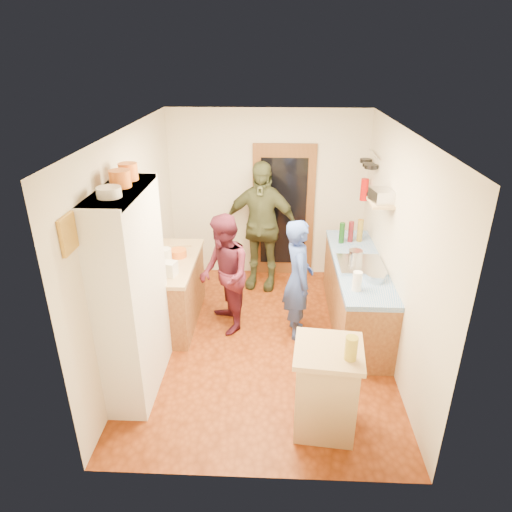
# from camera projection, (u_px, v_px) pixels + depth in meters

# --- Properties ---
(floor) EXTENTS (3.00, 4.00, 0.02)m
(floor) POSITION_uv_depth(u_px,v_px,m) (263.00, 342.00, 5.75)
(floor) COLOR brown
(floor) RESTS_ON ground
(ceiling) EXTENTS (3.00, 4.00, 0.02)m
(ceiling) POSITION_uv_depth(u_px,v_px,m) (264.00, 130.00, 4.66)
(ceiling) COLOR silver
(ceiling) RESTS_ON ground
(wall_back) EXTENTS (3.00, 0.02, 2.60)m
(wall_back) POSITION_uv_depth(u_px,v_px,m) (267.00, 195.00, 7.03)
(wall_back) COLOR beige
(wall_back) RESTS_ON ground
(wall_front) EXTENTS (3.00, 0.02, 2.60)m
(wall_front) POSITION_uv_depth(u_px,v_px,m) (255.00, 355.00, 3.38)
(wall_front) COLOR beige
(wall_front) RESTS_ON ground
(wall_left) EXTENTS (0.02, 4.00, 2.60)m
(wall_left) POSITION_uv_depth(u_px,v_px,m) (133.00, 245.00, 5.26)
(wall_left) COLOR beige
(wall_left) RESTS_ON ground
(wall_right) EXTENTS (0.02, 4.00, 2.60)m
(wall_right) POSITION_uv_depth(u_px,v_px,m) (397.00, 249.00, 5.14)
(wall_right) COLOR beige
(wall_right) RESTS_ON ground
(door_frame) EXTENTS (0.95, 0.06, 2.10)m
(door_frame) POSITION_uv_depth(u_px,v_px,m) (283.00, 212.00, 7.09)
(door_frame) COLOR brown
(door_frame) RESTS_ON ground
(door_glass) EXTENTS (0.70, 0.02, 1.70)m
(door_glass) POSITION_uv_depth(u_px,v_px,m) (283.00, 213.00, 7.05)
(door_glass) COLOR black
(door_glass) RESTS_ON door_frame
(hutch_body) EXTENTS (0.40, 1.20, 2.20)m
(hutch_body) POSITION_uv_depth(u_px,v_px,m) (133.00, 294.00, 4.61)
(hutch_body) COLOR white
(hutch_body) RESTS_ON ground
(hutch_top_shelf) EXTENTS (0.40, 1.14, 0.04)m
(hutch_top_shelf) POSITION_uv_depth(u_px,v_px,m) (119.00, 191.00, 4.16)
(hutch_top_shelf) COLOR white
(hutch_top_shelf) RESTS_ON hutch_body
(plate_stack) EXTENTS (0.21, 0.21, 0.09)m
(plate_stack) POSITION_uv_depth(u_px,v_px,m) (109.00, 192.00, 3.90)
(plate_stack) COLOR white
(plate_stack) RESTS_ON hutch_top_shelf
(orange_pot_a) EXTENTS (0.20, 0.20, 0.16)m
(orange_pot_a) POSITION_uv_depth(u_px,v_px,m) (120.00, 179.00, 4.17)
(orange_pot_a) COLOR orange
(orange_pot_a) RESTS_ON hutch_top_shelf
(orange_pot_b) EXTENTS (0.18, 0.18, 0.16)m
(orange_pot_b) POSITION_uv_depth(u_px,v_px,m) (128.00, 172.00, 4.40)
(orange_pot_b) COLOR orange
(orange_pot_b) RESTS_ON hutch_top_shelf
(left_counter_base) EXTENTS (0.60, 1.40, 0.85)m
(left_counter_base) POSITION_uv_depth(u_px,v_px,m) (173.00, 293.00, 6.02)
(left_counter_base) COLOR #9E6D39
(left_counter_base) RESTS_ON ground
(left_counter_top) EXTENTS (0.64, 1.44, 0.05)m
(left_counter_top) POSITION_uv_depth(u_px,v_px,m) (171.00, 262.00, 5.84)
(left_counter_top) COLOR tan
(left_counter_top) RESTS_ON left_counter_base
(toaster) EXTENTS (0.26, 0.20, 0.17)m
(toaster) POSITION_uv_depth(u_px,v_px,m) (167.00, 268.00, 5.41)
(toaster) COLOR white
(toaster) RESTS_ON left_counter_top
(kettle) EXTENTS (0.21, 0.21, 0.19)m
(kettle) POSITION_uv_depth(u_px,v_px,m) (165.00, 256.00, 5.73)
(kettle) COLOR white
(kettle) RESTS_ON left_counter_top
(orange_bowl) EXTENTS (0.24, 0.24, 0.10)m
(orange_bowl) POSITION_uv_depth(u_px,v_px,m) (178.00, 253.00, 5.91)
(orange_bowl) COLOR orange
(orange_bowl) RESTS_ON left_counter_top
(chopping_board) EXTENTS (0.33, 0.27, 0.02)m
(chopping_board) POSITION_uv_depth(u_px,v_px,m) (180.00, 243.00, 6.29)
(chopping_board) COLOR tan
(chopping_board) RESTS_ON left_counter_top
(right_counter_base) EXTENTS (0.60, 2.20, 0.84)m
(right_counter_base) POSITION_uv_depth(u_px,v_px,m) (356.00, 295.00, 5.97)
(right_counter_base) COLOR #9E6D39
(right_counter_base) RESTS_ON ground
(right_counter_top) EXTENTS (0.62, 2.22, 0.06)m
(right_counter_top) POSITION_uv_depth(u_px,v_px,m) (359.00, 264.00, 5.79)
(right_counter_top) COLOR #054CB8
(right_counter_top) RESTS_ON right_counter_base
(hob) EXTENTS (0.55, 0.58, 0.04)m
(hob) POSITION_uv_depth(u_px,v_px,m) (361.00, 265.00, 5.66)
(hob) COLOR silver
(hob) RESTS_ON right_counter_top
(pot_on_hob) EXTENTS (0.18, 0.18, 0.12)m
(pot_on_hob) POSITION_uv_depth(u_px,v_px,m) (356.00, 255.00, 5.75)
(pot_on_hob) COLOR silver
(pot_on_hob) RESTS_ON hob
(bottle_a) EXTENTS (0.09, 0.09, 0.29)m
(bottle_a) POSITION_uv_depth(u_px,v_px,m) (342.00, 233.00, 6.29)
(bottle_a) COLOR #143F14
(bottle_a) RESTS_ON right_counter_top
(bottle_b) EXTENTS (0.08, 0.08, 0.30)m
(bottle_b) POSITION_uv_depth(u_px,v_px,m) (351.00, 232.00, 6.32)
(bottle_b) COLOR #591419
(bottle_b) RESTS_ON right_counter_top
(bottle_c) EXTENTS (0.10, 0.10, 0.32)m
(bottle_c) POSITION_uv_depth(u_px,v_px,m) (360.00, 230.00, 6.34)
(bottle_c) COLOR olive
(bottle_c) RESTS_ON right_counter_top
(paper_towel) EXTENTS (0.12, 0.12, 0.23)m
(paper_towel) POSITION_uv_depth(u_px,v_px,m) (357.00, 281.00, 5.06)
(paper_towel) COLOR white
(paper_towel) RESTS_ON right_counter_top
(mixing_bowl) EXTENTS (0.29, 0.29, 0.09)m
(mixing_bowl) POSITION_uv_depth(u_px,v_px,m) (375.00, 277.00, 5.30)
(mixing_bowl) COLOR silver
(mixing_bowl) RESTS_ON right_counter_top
(island_base) EXTENTS (0.60, 0.60, 0.86)m
(island_base) POSITION_uv_depth(u_px,v_px,m) (326.00, 391.00, 4.29)
(island_base) COLOR tan
(island_base) RESTS_ON ground
(island_top) EXTENTS (0.68, 0.68, 0.05)m
(island_top) POSITION_uv_depth(u_px,v_px,m) (329.00, 351.00, 4.10)
(island_top) COLOR tan
(island_top) RESTS_ON island_base
(cutting_board) EXTENTS (0.38, 0.31, 0.02)m
(cutting_board) POSITION_uv_depth(u_px,v_px,m) (324.00, 346.00, 4.15)
(cutting_board) COLOR white
(cutting_board) RESTS_ON island_top
(oil_jar) EXTENTS (0.12, 0.12, 0.22)m
(oil_jar) POSITION_uv_depth(u_px,v_px,m) (351.00, 348.00, 3.92)
(oil_jar) COLOR #AD9E2D
(oil_jar) RESTS_ON island_top
(pan_rail) EXTENTS (0.02, 0.65, 0.02)m
(pan_rail) POSITION_uv_depth(u_px,v_px,m) (374.00, 154.00, 6.22)
(pan_rail) COLOR silver
(pan_rail) RESTS_ON wall_right
(pan_hang_a) EXTENTS (0.18, 0.18, 0.05)m
(pan_hang_a) POSITION_uv_depth(u_px,v_px,m) (371.00, 167.00, 6.11)
(pan_hang_a) COLOR black
(pan_hang_a) RESTS_ON pan_rail
(pan_hang_b) EXTENTS (0.16, 0.16, 0.05)m
(pan_hang_b) POSITION_uv_depth(u_px,v_px,m) (368.00, 165.00, 6.30)
(pan_hang_b) COLOR black
(pan_hang_b) RESTS_ON pan_rail
(pan_hang_c) EXTENTS (0.17, 0.17, 0.05)m
(pan_hang_c) POSITION_uv_depth(u_px,v_px,m) (366.00, 161.00, 6.48)
(pan_hang_c) COLOR black
(pan_hang_c) RESTS_ON pan_rail
(wall_shelf) EXTENTS (0.26, 0.42, 0.03)m
(wall_shelf) POSITION_uv_depth(u_px,v_px,m) (381.00, 203.00, 5.39)
(wall_shelf) COLOR tan
(wall_shelf) RESTS_ON wall_right
(radio) EXTENTS (0.27, 0.33, 0.15)m
(radio) POSITION_uv_depth(u_px,v_px,m) (381.00, 196.00, 5.35)
(radio) COLOR silver
(radio) RESTS_ON wall_shelf
(ext_bracket) EXTENTS (0.06, 0.10, 0.04)m
(ext_bracket) POSITION_uv_depth(u_px,v_px,m) (368.00, 193.00, 6.62)
(ext_bracket) COLOR black
(ext_bracket) RESTS_ON wall_right
(fire_extinguisher) EXTENTS (0.11, 0.11, 0.32)m
(fire_extinguisher) POSITION_uv_depth(u_px,v_px,m) (364.00, 190.00, 6.61)
(fire_extinguisher) COLOR red
(fire_extinguisher) RESTS_ON wall_right
(picture_frame) EXTENTS (0.03, 0.25, 0.30)m
(picture_frame) POSITION_uv_depth(u_px,v_px,m) (68.00, 234.00, 3.54)
(picture_frame) COLOR gold
(picture_frame) RESTS_ON wall_left
(person_hob) EXTENTS (0.44, 0.61, 1.55)m
(person_hob) POSITION_uv_depth(u_px,v_px,m) (301.00, 280.00, 5.60)
(person_hob) COLOR #2F489F
(person_hob) RESTS_ON ground
(person_left) EXTENTS (0.81, 0.91, 1.56)m
(person_left) POSITION_uv_depth(u_px,v_px,m) (226.00, 273.00, 5.75)
(person_left) COLOR #4B1728
(person_left) RESTS_ON ground
(person_back) EXTENTS (1.21, 0.70, 1.95)m
(person_back) POSITION_uv_depth(u_px,v_px,m) (262.00, 226.00, 6.72)
(person_back) COLOR #3A3F25
(person_back) RESTS_ON ground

